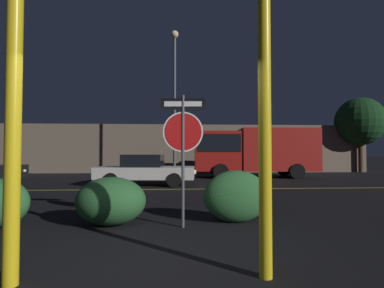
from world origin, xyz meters
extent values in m
plane|color=black|center=(0.00, 0.00, 0.00)|extent=(260.00, 260.00, 0.00)
cube|color=gold|center=(0.00, 8.00, 0.00)|extent=(40.83, 0.12, 0.01)
cylinder|color=#4C4C51|center=(0.55, 1.94, 1.27)|extent=(0.06, 0.06, 2.53)
cylinder|color=white|center=(0.55, 1.94, 1.82)|extent=(0.77, 0.06, 0.78)
cylinder|color=#B71414|center=(0.55, 1.94, 1.82)|extent=(0.72, 0.07, 0.72)
cube|color=black|center=(0.55, 1.94, 2.36)|extent=(0.88, 0.08, 0.22)
cube|color=white|center=(0.55, 1.94, 2.36)|extent=(0.72, 0.08, 0.10)
cylinder|color=yellow|center=(-1.36, -0.45, 1.66)|extent=(0.17, 0.17, 3.31)
cylinder|color=yellow|center=(1.42, -0.41, 1.61)|extent=(0.15, 0.15, 3.22)
ellipsoid|color=#285B2D|center=(-0.86, 2.21, 0.47)|extent=(1.36, 1.16, 0.94)
ellipsoid|color=#2D6633|center=(1.65, 2.30, 0.53)|extent=(1.34, 0.71, 1.06)
cylinder|color=black|center=(-7.16, 10.35, 0.30)|extent=(0.62, 0.26, 0.60)
sphere|color=#F4EFCC|center=(-6.25, 9.93, 0.63)|extent=(0.14, 0.14, 0.14)
sphere|color=#F4EFCC|center=(-6.36, 8.74, 0.63)|extent=(0.14, 0.14, 0.14)
cube|color=silver|center=(-0.85, 9.56, 0.56)|extent=(4.38, 2.13, 0.52)
cube|color=black|center=(-0.98, 9.57, 1.08)|extent=(1.82, 1.67, 0.54)
cylinder|color=black|center=(0.53, 10.30, 0.30)|extent=(0.61, 0.25, 0.60)
cylinder|color=black|center=(0.39, 8.60, 0.30)|extent=(0.61, 0.25, 0.60)
cylinder|color=black|center=(-2.09, 10.53, 0.30)|extent=(0.61, 0.25, 0.60)
cylinder|color=black|center=(-2.24, 8.82, 0.30)|extent=(0.61, 0.25, 0.60)
sphere|color=#F4EFCC|center=(1.34, 9.93, 0.58)|extent=(0.14, 0.14, 0.14)
sphere|color=#F4EFCC|center=(1.25, 8.83, 0.58)|extent=(0.14, 0.14, 0.14)
cube|color=maroon|center=(2.94, 13.72, 1.53)|extent=(2.78, 2.37, 2.27)
cube|color=black|center=(2.94, 13.72, 1.99)|extent=(2.52, 2.40, 1.00)
cube|color=maroon|center=(6.44, 13.53, 1.62)|extent=(4.47, 2.60, 2.44)
cylinder|color=black|center=(2.95, 12.58, 0.42)|extent=(0.85, 0.32, 0.84)
cylinder|color=black|center=(3.07, 14.85, 0.42)|extent=(0.85, 0.32, 0.84)
cylinder|color=black|center=(7.15, 12.35, 0.42)|extent=(0.85, 0.32, 0.84)
cylinder|color=black|center=(7.27, 14.63, 0.42)|extent=(0.85, 0.32, 0.84)
cylinder|color=#4C4C51|center=(0.40, 13.13, 4.00)|extent=(0.16, 0.16, 7.99)
sphere|color=#F9E5B2|center=(0.40, 13.13, 8.21)|extent=(0.44, 0.44, 0.44)
cylinder|color=#422D1E|center=(14.18, 17.57, 1.25)|extent=(0.32, 0.32, 2.50)
sphere|color=#143819|center=(14.18, 17.57, 3.77)|extent=(3.55, 3.55, 3.55)
cube|color=#6B5B4C|center=(1.45, 19.89, 1.75)|extent=(26.74, 4.06, 3.51)
camera|label=1|loc=(0.38, -3.79, 1.41)|focal=28.00mm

